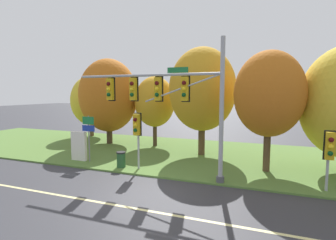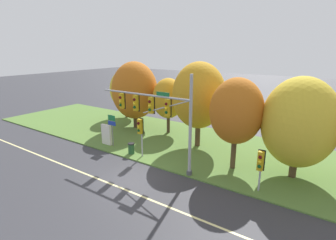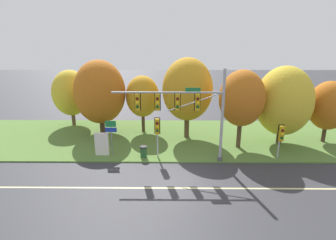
{
  "view_description": "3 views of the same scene",
  "coord_description": "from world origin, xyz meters",
  "px_view_note": "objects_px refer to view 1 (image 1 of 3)",
  "views": [
    {
      "loc": [
        5.35,
        -9.99,
        4.56
      ],
      "look_at": [
        0.36,
        3.13,
        3.08
      ],
      "focal_mm": 28.0,
      "sensor_mm": 36.0,
      "label": 1
    },
    {
      "loc": [
        11.61,
        -12.08,
        8.82
      ],
      "look_at": [
        0.33,
        4.43,
        3.31
      ],
      "focal_mm": 28.0,
      "sensor_mm": 36.0,
      "label": 2
    },
    {
      "loc": [
        -0.59,
        -16.06,
        8.83
      ],
      "look_at": [
        -0.78,
        3.62,
        3.14
      ],
      "focal_mm": 28.0,
      "sensor_mm": 36.0,
      "label": 3
    }
  ],
  "objects_px": {
    "tree_nearest_road": "(91,101)",
    "tree_left_of_mast": "(109,96)",
    "traffic_signal_mast": "(168,96)",
    "pedestrian_signal_further_along": "(137,128)",
    "route_sign_post": "(89,131)",
    "tree_behind_signpost": "(155,102)",
    "info_kiosk": "(79,146)",
    "pedestrian_signal_near_kerb": "(330,149)",
    "tree_mid_verge": "(202,90)",
    "trash_bin": "(121,159)",
    "tree_tall_centre": "(269,94)"
  },
  "relations": [
    {
      "from": "tree_nearest_road",
      "to": "tree_left_of_mast",
      "type": "height_order",
      "value": "tree_left_of_mast"
    },
    {
      "from": "traffic_signal_mast",
      "to": "pedestrian_signal_further_along",
      "type": "distance_m",
      "value": 2.87
    },
    {
      "from": "route_sign_post",
      "to": "tree_behind_signpost",
      "type": "bearing_deg",
      "value": 72.7
    },
    {
      "from": "tree_nearest_road",
      "to": "info_kiosk",
      "type": "relative_size",
      "value": 3.23
    },
    {
      "from": "pedestrian_signal_near_kerb",
      "to": "tree_mid_verge",
      "type": "distance_m",
      "value": 9.06
    },
    {
      "from": "pedestrian_signal_near_kerb",
      "to": "tree_behind_signpost",
      "type": "distance_m",
      "value": 13.38
    },
    {
      "from": "pedestrian_signal_near_kerb",
      "to": "tree_mid_verge",
      "type": "bearing_deg",
      "value": 143.97
    },
    {
      "from": "route_sign_post",
      "to": "tree_behind_signpost",
      "type": "distance_m",
      "value": 6.71
    },
    {
      "from": "route_sign_post",
      "to": "trash_bin",
      "type": "height_order",
      "value": "route_sign_post"
    },
    {
      "from": "info_kiosk",
      "to": "trash_bin",
      "type": "height_order",
      "value": "info_kiosk"
    },
    {
      "from": "traffic_signal_mast",
      "to": "route_sign_post",
      "type": "relative_size",
      "value": 2.82
    },
    {
      "from": "route_sign_post",
      "to": "tree_left_of_mast",
      "type": "xyz_separation_m",
      "value": [
        -2.23,
        5.73,
        2.18
      ]
    },
    {
      "from": "trash_bin",
      "to": "tree_left_of_mast",
      "type": "bearing_deg",
      "value": 128.3
    },
    {
      "from": "pedestrian_signal_near_kerb",
      "to": "tree_mid_verge",
      "type": "xyz_separation_m",
      "value": [
        -6.99,
        5.09,
        2.69
      ]
    },
    {
      "from": "pedestrian_signal_further_along",
      "to": "traffic_signal_mast",
      "type": "bearing_deg",
      "value": -13.63
    },
    {
      "from": "tree_left_of_mast",
      "to": "tree_mid_verge",
      "type": "height_order",
      "value": "tree_mid_verge"
    },
    {
      "from": "tree_left_of_mast",
      "to": "info_kiosk",
      "type": "height_order",
      "value": "tree_left_of_mast"
    },
    {
      "from": "tree_mid_verge",
      "to": "tree_behind_signpost",
      "type": "bearing_deg",
      "value": 158.93
    },
    {
      "from": "info_kiosk",
      "to": "traffic_signal_mast",
      "type": "bearing_deg",
      "value": -8.36
    },
    {
      "from": "tree_behind_signpost",
      "to": "tree_mid_verge",
      "type": "distance_m",
      "value": 4.83
    },
    {
      "from": "tree_nearest_road",
      "to": "tree_behind_signpost",
      "type": "xyz_separation_m",
      "value": [
        8.1,
        -2.25,
        0.06
      ]
    },
    {
      "from": "info_kiosk",
      "to": "trash_bin",
      "type": "xyz_separation_m",
      "value": [
        3.42,
        -0.41,
        -0.47
      ]
    },
    {
      "from": "trash_bin",
      "to": "tree_mid_verge",
      "type": "bearing_deg",
      "value": 52.65
    },
    {
      "from": "route_sign_post",
      "to": "tree_mid_verge",
      "type": "distance_m",
      "value": 8.22
    },
    {
      "from": "info_kiosk",
      "to": "trash_bin",
      "type": "distance_m",
      "value": 3.48
    },
    {
      "from": "tree_left_of_mast",
      "to": "tree_tall_centre",
      "type": "relative_size",
      "value": 1.08
    },
    {
      "from": "pedestrian_signal_further_along",
      "to": "tree_tall_centre",
      "type": "relative_size",
      "value": 0.49
    },
    {
      "from": "route_sign_post",
      "to": "traffic_signal_mast",
      "type": "bearing_deg",
      "value": -9.41
    },
    {
      "from": "info_kiosk",
      "to": "tree_behind_signpost",
      "type": "bearing_deg",
      "value": 66.1
    },
    {
      "from": "pedestrian_signal_further_along",
      "to": "tree_behind_signpost",
      "type": "relative_size",
      "value": 0.57
    },
    {
      "from": "tree_nearest_road",
      "to": "pedestrian_signal_near_kerb",
      "type": "bearing_deg",
      "value": -24.84
    },
    {
      "from": "route_sign_post",
      "to": "tree_behind_signpost",
      "type": "relative_size",
      "value": 0.51
    },
    {
      "from": "route_sign_post",
      "to": "tree_nearest_road",
      "type": "height_order",
      "value": "tree_nearest_road"
    },
    {
      "from": "pedestrian_signal_near_kerb",
      "to": "route_sign_post",
      "type": "xyz_separation_m",
      "value": [
        -13.34,
        0.58,
        0.04
      ]
    },
    {
      "from": "route_sign_post",
      "to": "info_kiosk",
      "type": "bearing_deg",
      "value": 179.38
    },
    {
      "from": "pedestrian_signal_near_kerb",
      "to": "tree_left_of_mast",
      "type": "distance_m",
      "value": 16.95
    },
    {
      "from": "pedestrian_signal_near_kerb",
      "to": "tree_behind_signpost",
      "type": "height_order",
      "value": "tree_behind_signpost"
    },
    {
      "from": "traffic_signal_mast",
      "to": "route_sign_post",
      "type": "height_order",
      "value": "traffic_signal_mast"
    },
    {
      "from": "route_sign_post",
      "to": "tree_nearest_road",
      "type": "distance_m",
      "value": 10.58
    },
    {
      "from": "route_sign_post",
      "to": "tree_tall_centre",
      "type": "relative_size",
      "value": 0.44
    },
    {
      "from": "trash_bin",
      "to": "traffic_signal_mast",
      "type": "bearing_deg",
      "value": -9.98
    },
    {
      "from": "route_sign_post",
      "to": "info_kiosk",
      "type": "height_order",
      "value": "route_sign_post"
    },
    {
      "from": "route_sign_post",
      "to": "tree_nearest_road",
      "type": "relative_size",
      "value": 0.48
    },
    {
      "from": "route_sign_post",
      "to": "tree_mid_verge",
      "type": "height_order",
      "value": "tree_mid_verge"
    },
    {
      "from": "pedestrian_signal_near_kerb",
      "to": "trash_bin",
      "type": "bearing_deg",
      "value": 179.01
    },
    {
      "from": "trash_bin",
      "to": "pedestrian_signal_near_kerb",
      "type": "bearing_deg",
      "value": -0.99
    },
    {
      "from": "pedestrian_signal_further_along",
      "to": "route_sign_post",
      "type": "bearing_deg",
      "value": 173.03
    },
    {
      "from": "traffic_signal_mast",
      "to": "tree_tall_centre",
      "type": "height_order",
      "value": "traffic_signal_mast"
    },
    {
      "from": "tree_left_of_mast",
      "to": "pedestrian_signal_further_along",
      "type": "bearing_deg",
      "value": -46.05
    },
    {
      "from": "traffic_signal_mast",
      "to": "tree_behind_signpost",
      "type": "bearing_deg",
      "value": 118.63
    }
  ]
}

